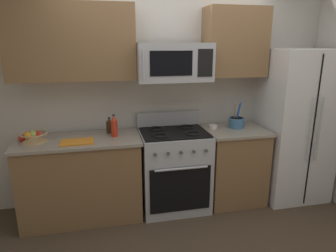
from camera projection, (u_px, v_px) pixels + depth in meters
ground_plane at (189, 240)px, 2.97m from camera, size 16.00×16.00×0.00m
wall_back at (167, 93)px, 3.63m from camera, size 8.00×0.10×2.60m
counter_left at (82, 178)px, 3.28m from camera, size 1.29×0.63×0.91m
range_oven at (174, 169)px, 3.49m from camera, size 0.76×0.67×1.09m
counter_right at (233, 165)px, 3.64m from camera, size 0.71×0.63×0.91m
refrigerator at (294, 125)px, 3.67m from camera, size 0.78×0.74×1.83m
microwave at (174, 62)px, 3.19m from camera, size 0.79×0.44×0.40m
upper_cabinets_left at (72, 42)px, 3.05m from camera, size 1.28×0.34×0.77m
upper_cabinets_right at (235, 42)px, 3.41m from camera, size 0.70×0.34×0.77m
utensil_crock at (236, 122)px, 3.58m from camera, size 0.19×0.19×0.31m
fruit_basket at (34, 137)px, 3.05m from camera, size 0.27×0.27×0.12m
apple_loose at (22, 139)px, 3.06m from camera, size 0.07×0.07×0.07m
cutting_board at (77, 142)px, 3.04m from camera, size 0.33×0.22×0.02m
bottle_hot_sauce at (114, 126)px, 3.21m from camera, size 0.07×0.07×0.24m
bottle_soy at (109, 126)px, 3.35m from camera, size 0.07×0.07×0.18m
prep_bowl at (213, 127)px, 3.55m from camera, size 0.10×0.10×0.04m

